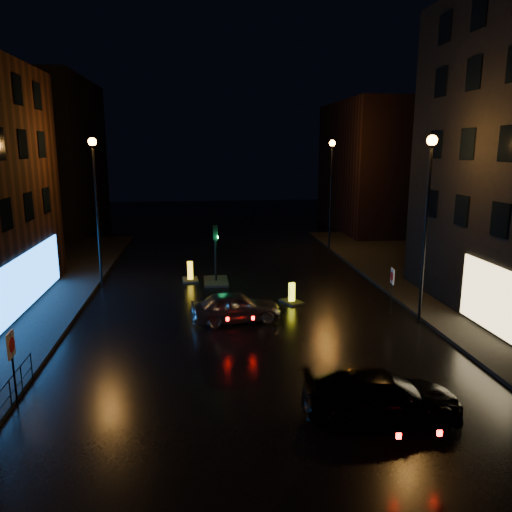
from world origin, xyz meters
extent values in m
plane|color=black|center=(0.00, 0.00, 0.00)|extent=(120.00, 120.00, 0.00)
cube|color=black|center=(-16.00, 35.00, 7.00)|extent=(8.00, 16.00, 14.00)
cube|color=black|center=(15.00, 32.00, 6.00)|extent=(8.00, 14.00, 12.00)
cylinder|color=black|center=(-7.80, 14.00, 4.00)|extent=(0.14, 0.14, 8.00)
cylinder|color=black|center=(-7.80, 14.00, 8.00)|extent=(0.20, 0.20, 0.25)
sphere|color=orange|center=(-7.80, 14.00, 8.15)|extent=(0.44, 0.44, 0.44)
cylinder|color=black|center=(7.80, 6.00, 4.00)|extent=(0.14, 0.14, 8.00)
cylinder|color=black|center=(7.80, 6.00, 8.00)|extent=(0.20, 0.20, 0.25)
sphere|color=orange|center=(7.80, 6.00, 8.15)|extent=(0.44, 0.44, 0.44)
cylinder|color=black|center=(7.80, 22.00, 4.00)|extent=(0.14, 0.14, 8.00)
cylinder|color=black|center=(7.80, 22.00, 8.00)|extent=(0.20, 0.20, 0.25)
sphere|color=orange|center=(7.80, 22.00, 8.15)|extent=(0.44, 0.44, 0.44)
cube|color=black|center=(-1.20, 14.00, 0.06)|extent=(1.40, 2.40, 0.12)
cylinder|color=black|center=(-1.20, 14.00, 1.40)|extent=(0.12, 0.12, 2.80)
cube|color=black|center=(-1.20, 14.00, 3.00)|extent=(0.28, 0.22, 0.90)
cylinder|color=#0CFF59|center=(-1.06, 14.00, 2.72)|extent=(0.05, 0.18, 0.18)
cylinder|color=black|center=(-8.00, 2.00, 0.50)|extent=(0.04, 0.04, 1.00)
imported|color=#929399|center=(-0.56, 7.09, 0.70)|extent=(4.27, 2.16, 1.40)
imported|color=black|center=(3.09, -1.74, 0.69)|extent=(4.85, 2.26, 1.37)
cube|color=black|center=(2.52, 9.53, 0.05)|extent=(1.24, 1.44, 0.10)
cube|color=#FFFB19|center=(2.52, 9.53, 0.56)|extent=(0.33, 0.28, 1.01)
cube|color=black|center=(2.52, 9.53, 0.56)|extent=(0.28, 0.14, 0.61)
cube|color=black|center=(-2.72, 14.49, 0.06)|extent=(1.01, 1.43, 0.11)
cube|color=yellow|center=(-2.72, 14.49, 0.62)|extent=(0.33, 0.23, 1.13)
cube|color=black|center=(-2.72, 14.49, 0.62)|extent=(0.34, 0.05, 0.68)
cylinder|color=black|center=(-7.90, 0.18, 1.18)|extent=(0.06, 0.06, 2.35)
cube|color=silver|center=(-7.90, 0.18, 2.03)|extent=(0.08, 0.59, 0.80)
cylinder|color=#B20C0C|center=(-7.87, 0.18, 2.03)|extent=(0.04, 0.47, 0.47)
cylinder|color=black|center=(6.91, 7.21, 1.10)|extent=(0.06, 0.06, 2.19)
cube|color=white|center=(6.91, 7.21, 1.89)|extent=(0.12, 0.55, 0.75)
cylinder|color=#B20C0C|center=(6.88, 7.22, 1.89)|extent=(0.08, 0.44, 0.44)
camera|label=1|loc=(-2.19, -14.72, 7.88)|focal=35.00mm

